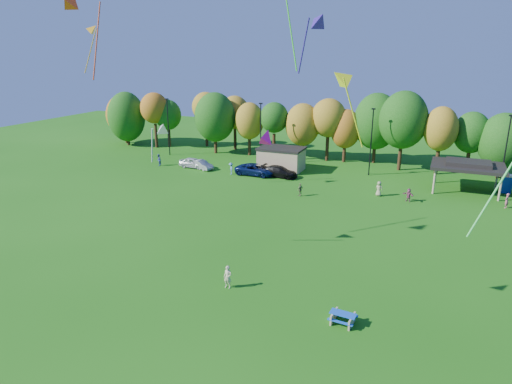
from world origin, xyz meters
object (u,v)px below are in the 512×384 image
at_px(car_d, 279,172).
at_px(car_c, 256,170).
at_px(kite_flyer, 228,277).
at_px(picnic_table, 343,317).
at_px(car_a, 193,163).
at_px(car_b, 202,165).

bearing_deg(car_d, car_c, 102.43).
relative_size(kite_flyer, car_d, 0.34).
bearing_deg(picnic_table, car_a, 138.22).
relative_size(car_a, car_c, 0.77).
bearing_deg(car_c, car_b, 90.70).
distance_m(kite_flyer, car_d, 30.42).
relative_size(car_a, car_d, 0.85).
relative_size(kite_flyer, car_c, 0.31).
xyz_separation_m(car_c, car_d, (3.29, 0.44, -0.04)).
distance_m(kite_flyer, car_a, 35.65).
height_order(kite_flyer, car_b, kite_flyer).
bearing_deg(picnic_table, car_b, 136.91).
height_order(picnic_table, kite_flyer, kite_flyer).
distance_m(picnic_table, kite_flyer, 8.72).
bearing_deg(car_b, kite_flyer, -128.19).
xyz_separation_m(kite_flyer, car_c, (-10.22, 29.18, -0.08)).
height_order(kite_flyer, car_a, kite_flyer).
bearing_deg(kite_flyer, car_a, 126.99).
height_order(picnic_table, car_a, car_a).
height_order(car_b, car_d, car_d).
bearing_deg(car_b, picnic_table, -118.87).
distance_m(picnic_table, car_d, 34.53).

